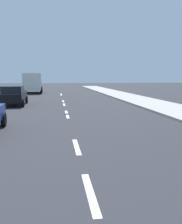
# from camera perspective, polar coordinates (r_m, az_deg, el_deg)

# --- Properties ---
(ground_plane) EXTENTS (160.00, 160.00, 0.00)m
(ground_plane) POSITION_cam_1_polar(r_m,az_deg,el_deg) (16.78, -6.04, 0.49)
(ground_plane) COLOR #2D2D33
(sidewalk_strip) EXTENTS (3.60, 80.00, 0.14)m
(sidewalk_strip) POSITION_cam_1_polar(r_m,az_deg,el_deg) (20.36, 14.85, 1.82)
(sidewalk_strip) COLOR #B2ADA3
(sidewalk_strip) RESTS_ON ground
(lane_stripe_2) EXTENTS (0.16, 1.80, 0.01)m
(lane_stripe_2) POSITION_cam_1_polar(r_m,az_deg,el_deg) (4.99, -0.21, -18.59)
(lane_stripe_2) COLOR white
(lane_stripe_2) RESTS_ON ground
(lane_stripe_3) EXTENTS (0.16, 1.80, 0.01)m
(lane_stripe_3) POSITION_cam_1_polar(r_m,az_deg,el_deg) (7.96, -3.46, -8.20)
(lane_stripe_3) COLOR white
(lane_stripe_3) RESTS_ON ground
(lane_stripe_4) EXTENTS (0.16, 1.80, 0.01)m
(lane_stripe_4) POSITION_cam_1_polar(r_m,az_deg,el_deg) (14.18, -5.62, -0.92)
(lane_stripe_4) COLOR white
(lane_stripe_4) RESTS_ON ground
(lane_stripe_5) EXTENTS (0.16, 1.80, 0.01)m
(lane_stripe_5) POSITION_cam_1_polar(r_m,az_deg,el_deg) (15.50, -5.85, -0.13)
(lane_stripe_5) COLOR white
(lane_stripe_5) RESTS_ON ground
(lane_stripe_6) EXTENTS (0.16, 1.80, 0.01)m
(lane_stripe_6) POSITION_cam_1_polar(r_m,az_deg,el_deg) (20.09, -6.41, 1.78)
(lane_stripe_6) COLOR white
(lane_stripe_6) RESTS_ON ground
(lane_stripe_7) EXTENTS (0.16, 1.80, 0.01)m
(lane_stripe_7) POSITION_cam_1_polar(r_m,az_deg,el_deg) (23.02, -6.65, 2.59)
(lane_stripe_7) COLOR white
(lane_stripe_7) RESTS_ON ground
(lane_stripe_8) EXTENTS (0.16, 1.80, 0.01)m
(lane_stripe_8) POSITION_cam_1_polar(r_m,az_deg,el_deg) (31.01, -7.08, 4.04)
(lane_stripe_8) COLOR white
(lane_stripe_8) RESTS_ON ground
(lane_stripe_9) EXTENTS (0.16, 1.80, 0.01)m
(lane_stripe_9) POSITION_cam_1_polar(r_m,az_deg,el_deg) (33.13, -7.16, 4.30)
(lane_stripe_9) COLOR white
(lane_stripe_9) RESTS_ON ground
(parked_car_black) EXTENTS (2.00, 4.20, 1.57)m
(parked_car_black) POSITION_cam_1_polar(r_m,az_deg,el_deg) (20.42, -17.99, 3.88)
(parked_car_black) COLOR black
(parked_car_black) RESTS_ON ground
(delivery_truck) EXTENTS (2.88, 6.34, 2.80)m
(delivery_truck) POSITION_cam_1_polar(r_m,az_deg,el_deg) (35.65, -13.72, 6.82)
(delivery_truck) COLOR #23478C
(delivery_truck) RESTS_ON ground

